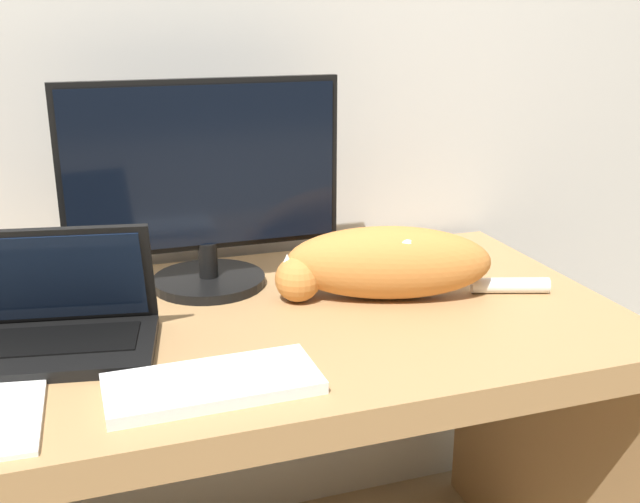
% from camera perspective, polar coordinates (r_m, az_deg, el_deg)
% --- Properties ---
extents(wall_back, '(6.40, 0.06, 2.60)m').
position_cam_1_polar(wall_back, '(1.74, -11.49, 17.24)').
color(wall_back, silver).
rests_on(wall_back, ground_plane).
extents(desk, '(1.55, 0.76, 0.75)m').
position_cam_1_polar(desk, '(1.49, -7.49, -10.93)').
color(desk, '#A37A4C').
rests_on(desk, ground_plane).
extents(monitor, '(0.57, 0.24, 0.43)m').
position_cam_1_polar(monitor, '(1.55, -8.80, 4.85)').
color(monitor, black).
rests_on(monitor, desk).
extents(laptop, '(0.36, 0.27, 0.22)m').
position_cam_1_polar(laptop, '(1.36, -19.46, -5.35)').
color(laptop, black).
rests_on(laptop, desk).
extents(external_keyboard, '(0.33, 0.15, 0.02)m').
position_cam_1_polar(external_keyboard, '(1.18, -8.18, -9.90)').
color(external_keyboard, white).
rests_on(external_keyboard, desk).
extents(cat, '(0.56, 0.26, 0.15)m').
position_cam_1_polar(cat, '(1.51, 4.93, -0.81)').
color(cat, '#C67A38').
rests_on(cat, desk).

